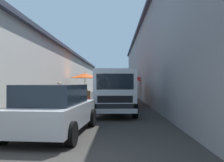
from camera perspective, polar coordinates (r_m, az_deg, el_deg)
name	(u,v)px	position (r m, az deg, el deg)	size (l,w,h in m)	color
ground	(101,104)	(17.47, -2.52, -5.39)	(90.00, 90.00, 0.00)	#33302D
building_left_whitewash	(22,74)	(21.15, -20.53, 1.63)	(49.80, 7.50, 4.51)	beige
building_right_concrete	(186,60)	(20.47, 17.07, 4.70)	(49.80, 7.50, 6.66)	gray
fruit_stall_near_right	(128,82)	(17.43, 3.78, -0.20)	(2.13, 2.13, 2.18)	#9E9EA3
fruit_stall_far_left	(126,78)	(21.79, 3.44, 0.77)	(2.76, 2.76, 2.44)	#9E9EA3
fruit_stall_mid_lane	(85,78)	(21.12, -6.39, 0.66)	(2.64, 2.64, 2.44)	#9E9EA3
fruit_stall_far_right	(121,78)	(15.24, 2.23, 0.75)	(2.70, 2.70, 2.32)	#9E9EA3
hatchback_car	(54,109)	(7.30, -13.44, -6.45)	(4.03, 2.16, 1.45)	#ADAFB5
delivery_truck	(114,93)	(10.92, 0.36, -2.88)	(5.01, 2.19, 2.08)	black
vendor_by_crates	(59,96)	(11.71, -12.31, -3.44)	(0.61, 0.30, 1.56)	#232328
parked_scooter	(79,98)	(17.37, -7.89, -3.93)	(1.67, 0.57, 1.14)	black
plastic_stool	(88,100)	(17.08, -5.68, -4.40)	(0.30, 0.30, 0.43)	red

